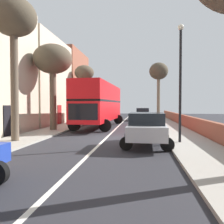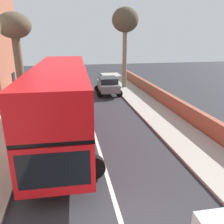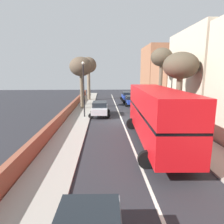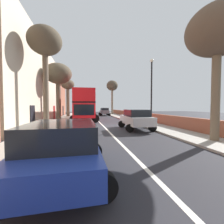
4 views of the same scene
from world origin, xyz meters
The scene contains 16 objects.
ground_plane centered at (0.00, 0.00, 0.00)m, with size 84.00×84.00×0.00m, color #28282D.
road_centre_line centered at (0.00, 0.00, 0.00)m, with size 0.16×54.00×0.01m, color silver.
sidewalk_left centered at (-4.90, 0.00, 0.06)m, with size 2.60×60.00×0.12m, color #9E998E.
sidewalk_right centered at (4.90, 0.00, 0.06)m, with size 2.60×60.00×0.12m, color #9E998E.
terraced_houses_left centered at (-8.50, -0.02, 4.78)m, with size 4.07×47.62×10.53m.
boundary_wall_right centered at (6.45, 0.00, 0.56)m, with size 0.36×54.00×1.13m, color brown.
double_decker_bus centered at (-1.70, 7.54, 2.36)m, with size 3.87×11.42×4.06m.
parked_car_blue_left_0 centered at (-2.50, -9.89, 0.90)m, with size 2.51×3.99×1.58m.
parked_car_grey_right_1 centered at (2.50, 17.32, 0.96)m, with size 2.52×3.98×1.69m.
parked_car_silver_right_2 centered at (2.50, -2.21, 0.97)m, with size 2.59×4.31×1.73m.
street_tree_left_0 centered at (-4.91, 14.39, 5.69)m, with size 2.45×2.45×7.01m.
street_tree_right_1 centered at (4.77, 19.82, 6.76)m, with size 2.70×2.70×8.12m.
street_tree_left_2 centered at (-4.81, -2.08, 6.72)m, with size 2.53×2.53×7.95m.
street_tree_left_4 centered at (-4.85, 3.70, 5.63)m, with size 3.10×3.10×6.88m.
street_tree_right_5 centered at (5.19, -7.31, 5.98)m, with size 3.23×3.23×7.33m.
lamppost_right centered at (4.30, -1.46, 3.81)m, with size 0.32×0.32×6.31m.
Camera 4 is at (-1.93, -13.94, 1.99)m, focal length 22.90 mm.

